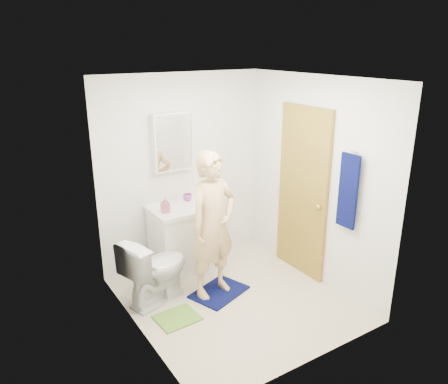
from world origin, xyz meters
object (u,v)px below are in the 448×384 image
at_px(toilet, 156,269).
at_px(toothbrush_cup, 188,197).
at_px(vanity_cabinet, 184,240).
at_px(medicine_cabinet, 172,142).
at_px(man, 213,225).
at_px(towel, 348,191).
at_px(soap_dispenser, 165,205).

xyz_separation_m(toilet, toothbrush_cup, (0.72, 0.60, 0.51)).
height_order(vanity_cabinet, medicine_cabinet, medicine_cabinet).
relative_size(vanity_cabinet, toothbrush_cup, 7.23).
bearing_deg(vanity_cabinet, toilet, -141.67).
xyz_separation_m(medicine_cabinet, toothbrush_cup, (0.14, -0.09, -0.71)).
bearing_deg(vanity_cabinet, man, -88.76).
xyz_separation_m(vanity_cabinet, man, (0.01, -0.68, 0.44)).
distance_m(towel, soap_dispenser, 2.04).
xyz_separation_m(medicine_cabinet, towel, (1.18, -1.71, -0.35)).
height_order(towel, toilet, towel).
relative_size(vanity_cabinet, medicine_cabinet, 1.14).
bearing_deg(man, toothbrush_cup, 71.66).
distance_m(soap_dispenser, toothbrush_cup, 0.46).
distance_m(toilet, soap_dispenser, 0.75).
bearing_deg(toothbrush_cup, towel, -57.34).
bearing_deg(toilet, toothbrush_cup, -68.38).
bearing_deg(vanity_cabinet, toothbrush_cup, 44.92).
xyz_separation_m(soap_dispenser, man, (0.28, -0.61, -0.10)).
height_order(medicine_cabinet, soap_dispenser, medicine_cabinet).
height_order(towel, man, man).
relative_size(towel, toothbrush_cup, 7.23).
bearing_deg(toothbrush_cup, soap_dispenser, -152.22).
relative_size(medicine_cabinet, man, 0.43).
bearing_deg(toilet, man, -128.32).
relative_size(medicine_cabinet, towel, 0.87).
xyz_separation_m(soap_dispenser, toothbrush_cup, (0.40, 0.21, -0.05)).
xyz_separation_m(towel, man, (-1.17, 0.80, -0.41)).
height_order(vanity_cabinet, soap_dispenser, soap_dispenser).
height_order(toothbrush_cup, man, man).
relative_size(towel, soap_dispenser, 4.29).
distance_m(towel, toothbrush_cup, 1.96).
relative_size(towel, toilet, 1.03).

